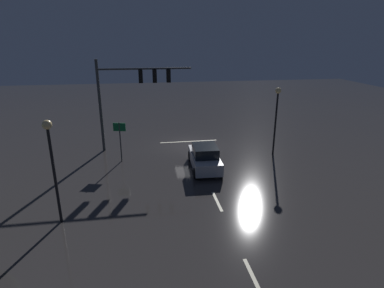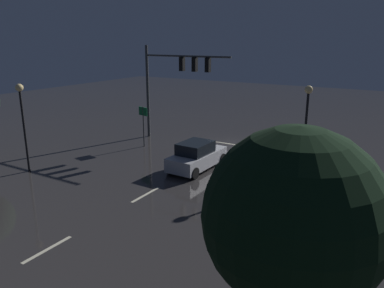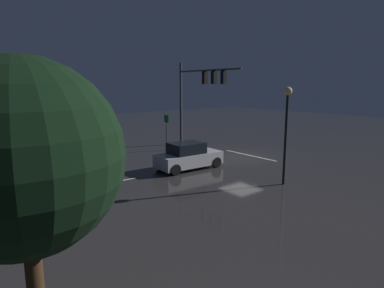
{
  "view_description": "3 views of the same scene",
  "coord_description": "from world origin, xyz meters",
  "px_view_note": "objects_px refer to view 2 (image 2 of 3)",
  "views": [
    {
      "loc": [
        3.84,
        25.27,
        8.69
      ],
      "look_at": [
        0.53,
        4.33,
        1.53
      ],
      "focal_mm": 29.54,
      "sensor_mm": 36.0,
      "label": 1
    },
    {
      "loc": [
        -11.08,
        23.96,
        7.61
      ],
      "look_at": [
        0.18,
        5.1,
        1.47
      ],
      "focal_mm": 35.16,
      "sensor_mm": 36.0,
      "label": 2
    },
    {
      "loc": [
        -16.29,
        17.78,
        5.3
      ],
      "look_at": [
        0.48,
        4.36,
        1.41
      ],
      "focal_mm": 30.61,
      "sensor_mm": 36.0,
      "label": 3
    }
  ],
  "objects_px": {
    "traffic_signal_assembly": "(174,74)",
    "street_lamp_left_kerb": "(307,114)",
    "route_sign": "(143,118)",
    "tree_left_near": "(294,217)",
    "street_lamp_right_kerb": "(22,111)",
    "car_approaching": "(197,156)"
  },
  "relations": [
    {
      "from": "traffic_signal_assembly",
      "to": "street_lamp_left_kerb",
      "type": "distance_m",
      "value": 11.16
    },
    {
      "from": "traffic_signal_assembly",
      "to": "street_lamp_left_kerb",
      "type": "xyz_separation_m",
      "value": [
        -10.66,
        2.98,
        -1.45
      ]
    },
    {
      "from": "route_sign",
      "to": "tree_left_near",
      "type": "distance_m",
      "value": 20.06
    },
    {
      "from": "street_lamp_left_kerb",
      "to": "tree_left_near",
      "type": "bearing_deg",
      "value": 103.2
    },
    {
      "from": "route_sign",
      "to": "tree_left_near",
      "type": "relative_size",
      "value": 0.5
    },
    {
      "from": "traffic_signal_assembly",
      "to": "tree_left_near",
      "type": "xyz_separation_m",
      "value": [
        -13.74,
        16.13,
        -1.22
      ]
    },
    {
      "from": "tree_left_near",
      "to": "street_lamp_right_kerb",
      "type": "bearing_deg",
      "value": -18.14
    },
    {
      "from": "street_lamp_left_kerb",
      "to": "street_lamp_right_kerb",
      "type": "relative_size",
      "value": 1.0
    },
    {
      "from": "car_approaching",
      "to": "route_sign",
      "type": "height_order",
      "value": "route_sign"
    },
    {
      "from": "route_sign",
      "to": "car_approaching",
      "type": "bearing_deg",
      "value": 158.41
    },
    {
      "from": "traffic_signal_assembly",
      "to": "car_approaching",
      "type": "relative_size",
      "value": 1.64
    },
    {
      "from": "traffic_signal_assembly",
      "to": "tree_left_near",
      "type": "height_order",
      "value": "traffic_signal_assembly"
    },
    {
      "from": "traffic_signal_assembly",
      "to": "tree_left_near",
      "type": "distance_m",
      "value": 21.22
    },
    {
      "from": "street_lamp_right_kerb",
      "to": "tree_left_near",
      "type": "bearing_deg",
      "value": 161.86
    },
    {
      "from": "tree_left_near",
      "to": "traffic_signal_assembly",
      "type": "bearing_deg",
      "value": -49.56
    },
    {
      "from": "street_lamp_left_kerb",
      "to": "traffic_signal_assembly",
      "type": "bearing_deg",
      "value": -15.64
    },
    {
      "from": "street_lamp_left_kerb",
      "to": "route_sign",
      "type": "xyz_separation_m",
      "value": [
        11.66,
        -0.35,
        -1.5
      ]
    },
    {
      "from": "traffic_signal_assembly",
      "to": "car_approaching",
      "type": "bearing_deg",
      "value": 134.26
    },
    {
      "from": "route_sign",
      "to": "tree_left_near",
      "type": "height_order",
      "value": "tree_left_near"
    },
    {
      "from": "car_approaching",
      "to": "tree_left_near",
      "type": "xyz_separation_m",
      "value": [
        -8.94,
        11.2,
        3.06
      ]
    },
    {
      "from": "street_lamp_left_kerb",
      "to": "tree_left_near",
      "type": "relative_size",
      "value": 0.88
    },
    {
      "from": "street_lamp_right_kerb",
      "to": "street_lamp_left_kerb",
      "type": "bearing_deg",
      "value": -152.26
    }
  ]
}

